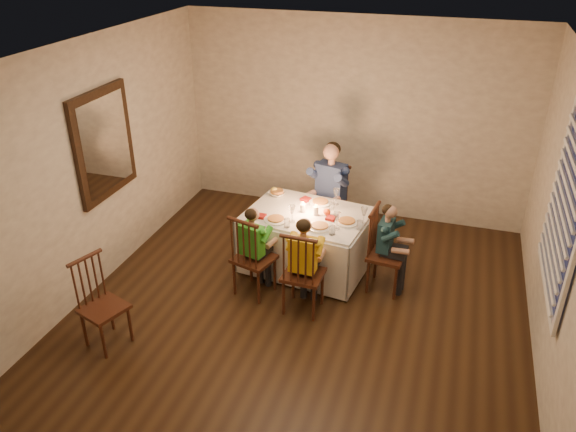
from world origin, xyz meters
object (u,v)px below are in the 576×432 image
(dining_table, at_px, (307,229))
(child_green, at_px, (255,292))
(serving_bowl, at_px, (277,194))
(chair_adult, at_px, (328,237))
(chair_near_left, at_px, (255,292))
(chair_extra, at_px, (110,343))
(child_yellow, at_px, (303,309))
(chair_end, at_px, (384,288))
(child_teal, at_px, (384,288))
(chair_near_right, at_px, (303,309))
(adult, at_px, (328,237))

(dining_table, bearing_deg, child_green, -113.65)
(child_green, distance_m, serving_bowl, 1.22)
(chair_adult, distance_m, chair_near_left, 1.48)
(chair_extra, bearing_deg, chair_near_left, -21.18)
(child_yellow, bearing_deg, chair_end, -137.71)
(dining_table, relative_size, chair_extra, 1.60)
(chair_adult, distance_m, child_teal, 1.25)
(chair_adult, distance_m, serving_bowl, 1.00)
(chair_near_right, xyz_separation_m, child_green, (-0.58, 0.13, 0.00))
(child_green, relative_size, child_yellow, 0.96)
(adult, bearing_deg, chair_extra, -104.99)
(dining_table, xyz_separation_m, child_teal, (0.92, -0.16, -0.50))
(chair_adult, relative_size, chair_extra, 1.05)
(chair_near_right, height_order, chair_end, same)
(chair_end, relative_size, child_yellow, 0.90)
(adult, distance_m, serving_bowl, 1.00)
(chair_extra, relative_size, serving_bowl, 4.65)
(chair_near_left, distance_m, child_green, 0.00)
(child_yellow, xyz_separation_m, serving_bowl, (-0.65, 1.11, 0.72))
(chair_adult, xyz_separation_m, serving_bowl, (-0.54, -0.43, 0.72))
(chair_near_left, xyz_separation_m, chair_end, (1.32, 0.49, 0.00))
(chair_adult, height_order, chair_end, same)
(dining_table, relative_size, serving_bowl, 7.47)
(child_yellow, relative_size, serving_bowl, 5.44)
(child_teal, bearing_deg, adult, 48.56)
(child_teal, bearing_deg, chair_extra, 131.26)
(adult, bearing_deg, serving_bowl, -126.65)
(chair_adult, relative_size, adult, 0.76)
(child_yellow, relative_size, child_teal, 1.05)
(child_yellow, distance_m, child_teal, 0.97)
(serving_bowl, bearing_deg, chair_near_right, -59.67)
(dining_table, xyz_separation_m, chair_end, (0.92, -0.16, -0.50))
(chair_adult, height_order, child_yellow, child_yellow)
(adult, xyz_separation_m, child_yellow, (0.12, -1.54, 0.00))
(adult, xyz_separation_m, child_green, (-0.46, -1.41, 0.00))
(chair_extra, bearing_deg, child_teal, -34.78)
(chair_end, height_order, child_yellow, child_yellow)
(chair_adult, distance_m, child_green, 1.48)
(adult, bearing_deg, chair_near_left, -93.47)
(chair_adult, bearing_deg, serving_bowl, -126.65)
(chair_near_right, xyz_separation_m, serving_bowl, (-0.65, 1.11, 0.72))
(dining_table, bearing_deg, chair_near_left, -113.65)
(chair_near_left, distance_m, adult, 1.48)
(dining_table, xyz_separation_m, adult, (0.07, 0.75, -0.50))
(child_yellow, bearing_deg, chair_adult, -83.74)
(chair_adult, bearing_deg, child_yellow, -70.96)
(chair_adult, distance_m, chair_end, 1.25)
(child_green, bearing_deg, chair_near_left, -0.00)
(dining_table, relative_size, adult, 1.16)
(chair_near_right, distance_m, child_yellow, 0.00)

